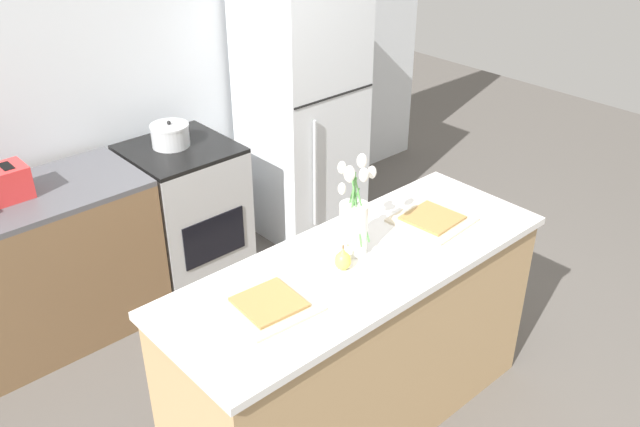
% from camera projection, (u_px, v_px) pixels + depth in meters
% --- Properties ---
extents(ground_plane, '(10.00, 10.00, 0.00)m').
position_uv_depth(ground_plane, '(354.00, 418.00, 3.31)').
color(ground_plane, '#59544F').
extents(back_wall, '(5.20, 0.08, 2.70)m').
position_uv_depth(back_wall, '(119.00, 58.00, 3.94)').
color(back_wall, silver).
rests_on(back_wall, ground_plane).
extents(kitchen_island, '(1.80, 0.66, 0.93)m').
position_uv_depth(kitchen_island, '(357.00, 344.00, 3.08)').
color(kitchen_island, tan).
rests_on(kitchen_island, ground_plane).
extents(stove_range, '(0.60, 0.61, 0.89)m').
position_uv_depth(stove_range, '(186.00, 213.00, 4.19)').
color(stove_range, '#B2B5B7').
rests_on(stove_range, ground_plane).
extents(refrigerator, '(0.68, 0.67, 1.70)m').
position_uv_depth(refrigerator, '(302.00, 113.00, 4.54)').
color(refrigerator, silver).
rests_on(refrigerator, ground_plane).
extents(flower_vase, '(0.14, 0.18, 0.45)m').
position_uv_depth(flower_vase, '(354.00, 220.00, 2.84)').
color(flower_vase, silver).
rests_on(flower_vase, kitchen_island).
extents(pear_figurine, '(0.07, 0.07, 0.12)m').
position_uv_depth(pear_figurine, '(343.00, 259.00, 2.78)').
color(pear_figurine, '#E5CC4C').
rests_on(pear_figurine, kitchen_island).
extents(plate_setting_left, '(0.34, 0.34, 0.02)m').
position_uv_depth(plate_setting_left, '(269.00, 304.00, 2.57)').
color(plate_setting_left, beige).
rests_on(plate_setting_left, kitchen_island).
extents(plate_setting_right, '(0.34, 0.34, 0.02)m').
position_uv_depth(plate_setting_right, '(432.00, 219.00, 3.13)').
color(plate_setting_right, beige).
rests_on(plate_setting_right, kitchen_island).
extents(toaster, '(0.28, 0.18, 0.17)m').
position_uv_depth(toaster, '(1.00, 184.00, 3.36)').
color(toaster, red).
rests_on(toaster, back_counter).
extents(cooking_pot, '(0.23, 0.23, 0.16)m').
position_uv_depth(cooking_pot, '(170.00, 135.00, 3.95)').
color(cooking_pot, '#B2B5B7').
rests_on(cooking_pot, stove_range).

